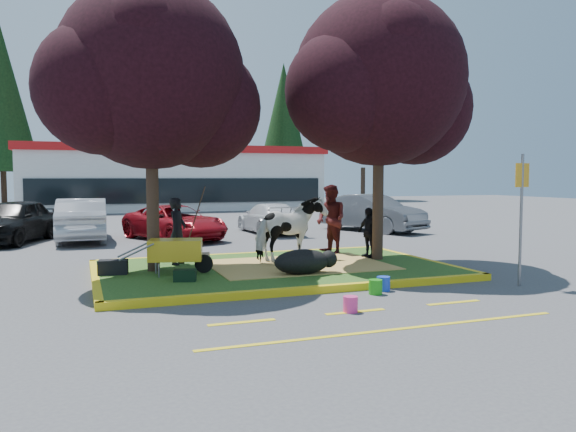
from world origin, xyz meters
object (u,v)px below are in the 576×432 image
object	(u,v)px
handler	(178,231)
bucket_green	(375,287)
cow	(290,229)
car_black	(13,221)
calf	(302,262)
sign_post	(521,204)
bucket_blue	(383,284)
wheelbarrow	(176,250)
bucket_pink	(350,304)
car_silver	(82,220)

from	to	relation	value
handler	bucket_green	bearing A→B (deg)	-111.10
cow	car_black	bearing A→B (deg)	18.51
cow	calf	bearing A→B (deg)	144.61
sign_post	bucket_blue	bearing A→B (deg)	161.47
calf	wheelbarrow	xyz separation A→B (m)	(-2.60, 0.95, 0.26)
wheelbarrow	sign_post	world-z (taller)	sign_post
cow	calf	size ratio (longest dim) A/B	1.52
handler	wheelbarrow	xyz separation A→B (m)	(-0.26, -1.43, -0.29)
bucket_pink	car_silver	xyz separation A→B (m)	(-4.21, 12.87, 0.63)
car_silver	wheelbarrow	bearing A→B (deg)	103.37
bucket_green	bucket_pink	bearing A→B (deg)	-134.49
bucket_pink	car_black	bearing A→B (deg)	116.26
bucket_blue	sign_post	bearing A→B (deg)	-10.39
cow	bucket_pink	size ratio (longest dim) A/B	7.14
bucket_blue	cow	bearing A→B (deg)	101.62
cow	wheelbarrow	world-z (taller)	cow
cow	sign_post	world-z (taller)	sign_post
cow	calf	distance (m)	2.02
calf	wheelbarrow	distance (m)	2.78
sign_post	bucket_pink	bearing A→B (deg)	-177.26
bucket_green	bucket_blue	distance (m)	0.40
wheelbarrow	car_silver	world-z (taller)	car_silver
bucket_pink	sign_post	bearing A→B (deg)	10.87
wheelbarrow	car_silver	bearing A→B (deg)	116.22
bucket_pink	car_black	xyz separation A→B (m)	(-6.48, 13.13, 0.63)
wheelbarrow	bucket_blue	bearing A→B (deg)	-19.58
car_black	bucket_blue	bearing A→B (deg)	-37.44
wheelbarrow	bucket_green	bearing A→B (deg)	-24.56
calf	bucket_blue	bearing A→B (deg)	-36.18
handler	wheelbarrow	size ratio (longest dim) A/B	0.80
calf	car_black	size ratio (longest dim) A/B	0.28
sign_post	bucket_pink	xyz separation A→B (m)	(-4.39, -0.84, -1.60)
sign_post	handler	bearing A→B (deg)	136.98
handler	car_black	world-z (taller)	handler
cow	bucket_green	distance (m)	3.81
calf	car_black	xyz separation A→B (m)	(-6.77, 10.19, 0.34)
calf	bucket_pink	bearing A→B (deg)	-78.17
cow	handler	size ratio (longest dim) A/B	1.19
bucket_blue	car_silver	size ratio (longest dim) A/B	0.06
bucket_pink	car_black	size ratio (longest dim) A/B	0.06
cow	car_black	size ratio (longest dim) A/B	0.43
wheelbarrow	car_silver	size ratio (longest dim) A/B	0.44
bucket_green	bucket_pink	distance (m)	1.59
bucket_blue	wheelbarrow	bearing A→B (deg)	146.19
wheelbarrow	bucket_blue	world-z (taller)	wheelbarrow
wheelbarrow	bucket_blue	size ratio (longest dim) A/B	7.13
bucket_green	bucket_pink	xyz separation A→B (m)	(-1.12, -1.14, -0.01)
calf	car_silver	distance (m)	10.91
handler	bucket_green	distance (m)	5.31
cow	bucket_green	world-z (taller)	cow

